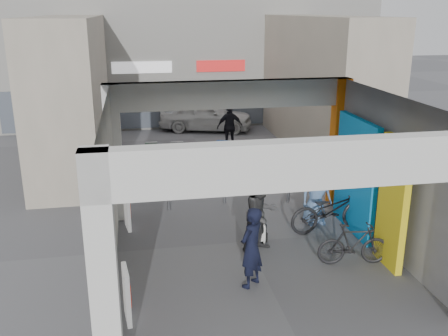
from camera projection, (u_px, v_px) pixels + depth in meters
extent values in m
plane|color=#5C5C61|center=(247.00, 242.00, 11.73)|extent=(90.00, 90.00, 0.00)
cube|color=silver|center=(103.00, 270.00, 6.94)|extent=(0.40, 0.40, 3.50)
cube|color=silver|center=(114.00, 153.00, 12.56)|extent=(0.40, 0.40, 3.50)
cube|color=orange|center=(339.00, 143.00, 13.59)|extent=(0.40, 0.40, 3.50)
plane|color=silver|center=(110.00, 195.00, 9.75)|extent=(0.00, 6.40, 6.40)
plane|color=#99999E|center=(394.00, 177.00, 10.78)|extent=(0.00, 6.40, 6.40)
cube|color=#0E8AE0|center=(356.00, 176.00, 11.96)|extent=(0.15, 2.00, 2.80)
cube|color=yellow|center=(393.00, 203.00, 10.27)|extent=(0.15, 1.00, 2.80)
plane|color=#B6B7B2|center=(261.00, 101.00, 9.73)|extent=(6.40, 6.40, 0.00)
cube|color=silver|center=(231.00, 94.00, 12.70)|extent=(6.40, 0.30, 0.70)
cube|color=silver|center=(315.00, 164.00, 6.98)|extent=(6.40, 0.30, 0.70)
cube|color=white|center=(229.00, 95.00, 12.87)|extent=(4.20, 0.05, 0.55)
cube|color=white|center=(182.00, 36.00, 23.64)|extent=(18.00, 4.00, 8.00)
cube|color=#515966|center=(188.00, 107.00, 22.63)|extent=(16.20, 0.06, 1.80)
cube|color=white|center=(142.00, 67.00, 21.75)|extent=(2.60, 0.06, 0.50)
cube|color=red|center=(221.00, 66.00, 22.35)|extent=(2.20, 0.06, 0.50)
cube|color=#A79A8A|center=(73.00, 92.00, 17.23)|extent=(2.00, 9.00, 5.00)
cube|color=#A79A8A|center=(320.00, 85.00, 18.78)|extent=(2.00, 9.00, 5.00)
cylinder|color=gray|center=(168.00, 192.00, 13.47)|extent=(0.09, 0.09, 0.99)
cylinder|color=gray|center=(224.00, 186.00, 13.95)|extent=(0.09, 0.09, 0.97)
cylinder|color=gray|center=(288.00, 188.00, 13.99)|extent=(0.09, 0.09, 0.87)
cube|color=white|center=(127.00, 295.00, 8.63)|extent=(0.14, 0.56, 1.00)
cube|color=red|center=(129.00, 292.00, 8.62)|extent=(0.08, 0.39, 0.40)
cube|color=white|center=(127.00, 210.00, 12.30)|extent=(0.17, 0.56, 1.00)
cube|color=red|center=(129.00, 208.00, 12.29)|extent=(0.10, 0.39, 0.40)
cylinder|color=#A5A5AA|center=(163.00, 165.00, 16.18)|extent=(0.06, 0.06, 0.78)
cylinder|color=#A5A5AA|center=(163.00, 176.00, 16.29)|extent=(0.47, 0.47, 0.02)
cylinder|color=#A5A5AA|center=(163.00, 154.00, 16.06)|extent=(0.76, 0.76, 0.05)
cube|color=#A5A5AA|center=(143.00, 173.00, 15.91)|extent=(0.41, 0.41, 0.49)
cube|color=#A5A5AA|center=(142.00, 157.00, 15.95)|extent=(0.41, 0.05, 0.49)
cube|color=#A5A5AA|center=(178.00, 164.00, 16.82)|extent=(0.41, 0.41, 0.49)
cube|color=#A5A5AA|center=(177.00, 149.00, 16.86)|extent=(0.41, 0.05, 0.49)
cube|color=#A5A5AA|center=(152.00, 164.00, 16.77)|extent=(0.41, 0.41, 0.49)
cube|color=#A5A5AA|center=(151.00, 149.00, 16.81)|extent=(0.41, 0.05, 0.49)
cube|color=black|center=(145.00, 171.00, 16.42)|extent=(1.12, 0.56, 0.28)
cube|color=#1A5D21|center=(145.00, 168.00, 16.24)|extent=(0.94, 0.33, 0.17)
cube|color=#1A5D21|center=(145.00, 161.00, 16.32)|extent=(0.94, 0.33, 0.17)
cube|color=#1A5D21|center=(144.00, 155.00, 16.39)|extent=(0.94, 0.33, 0.17)
cube|color=#1A5D21|center=(222.00, 152.00, 18.57)|extent=(0.56, 0.51, 0.28)
cube|color=#254789|center=(222.00, 145.00, 18.49)|extent=(0.56, 0.51, 0.28)
cube|color=black|center=(260.00, 236.00, 11.74)|extent=(0.24, 0.32, 0.24)
cube|color=black|center=(261.00, 231.00, 11.57)|extent=(0.19, 0.16, 0.36)
cube|color=white|center=(262.00, 234.00, 11.49)|extent=(0.15, 0.03, 0.34)
cylinder|color=white|center=(260.00, 239.00, 11.54)|extent=(0.04, 0.04, 0.28)
cylinder|color=white|center=(264.00, 239.00, 11.56)|extent=(0.04, 0.04, 0.28)
sphere|color=black|center=(262.00, 223.00, 11.48)|extent=(0.19, 0.19, 0.19)
cube|color=white|center=(263.00, 225.00, 11.39)|extent=(0.08, 0.12, 0.06)
cone|color=black|center=(259.00, 219.00, 11.48)|extent=(0.07, 0.07, 0.08)
cone|color=black|center=(264.00, 218.00, 11.50)|extent=(0.07, 0.07, 0.08)
imported|color=black|center=(251.00, 248.00, 9.63)|extent=(0.71, 0.70, 1.65)
imported|color=#363638|center=(261.00, 214.00, 11.07)|extent=(1.05, 0.95, 1.76)
imported|color=#5B7FB1|center=(316.00, 193.00, 12.51)|extent=(0.87, 0.63, 1.63)
imported|color=black|center=(230.00, 127.00, 19.35)|extent=(1.05, 0.51, 1.74)
imported|color=black|center=(330.00, 210.00, 12.14)|extent=(2.19, 1.00, 1.11)
imported|color=black|center=(354.00, 244.00, 10.57)|extent=(1.58, 0.61, 0.93)
imported|color=silver|center=(206.00, 115.00, 22.32)|extent=(4.39, 2.74, 1.39)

